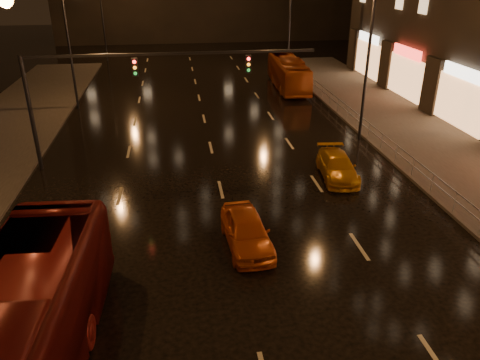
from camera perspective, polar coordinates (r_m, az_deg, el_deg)
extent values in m
plane|color=black|center=(27.28, -3.23, 2.49)|extent=(140.00, 140.00, 0.00)
cube|color=#38332D|center=(27.43, 27.19, -0.07)|extent=(7.00, 70.00, 0.15)
cylinder|color=black|center=(27.26, -24.10, 7.24)|extent=(0.22, 0.22, 6.20)
cube|color=black|center=(25.51, -8.20, 15.00)|extent=(15.20, 0.14, 0.14)
cube|color=black|center=(25.70, -12.69, 13.26)|extent=(0.32, 0.18, 0.95)
cube|color=black|center=(25.93, 1.02, 13.94)|extent=(0.32, 0.18, 0.95)
sphere|color=#FF1E19|center=(25.53, -12.77, 13.86)|extent=(0.18, 0.18, 0.18)
cylinder|color=#99999E|center=(51.56, 5.97, 13.89)|extent=(0.04, 0.04, 1.00)
cube|color=#99999E|center=(27.76, 18.63, 4.03)|extent=(0.05, 56.00, 0.05)
cube|color=#99999E|center=(27.90, 18.52, 3.27)|extent=(0.05, 56.00, 0.05)
imported|color=#9C3E0F|center=(43.66, 5.89, 12.86)|extent=(2.77, 9.93, 2.74)
imported|color=#CE5413|center=(18.73, 0.81, -6.20)|extent=(1.92, 4.22, 1.41)
imported|color=#C37D12|center=(25.28, 11.78, 1.63)|extent=(2.17, 4.40, 1.23)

